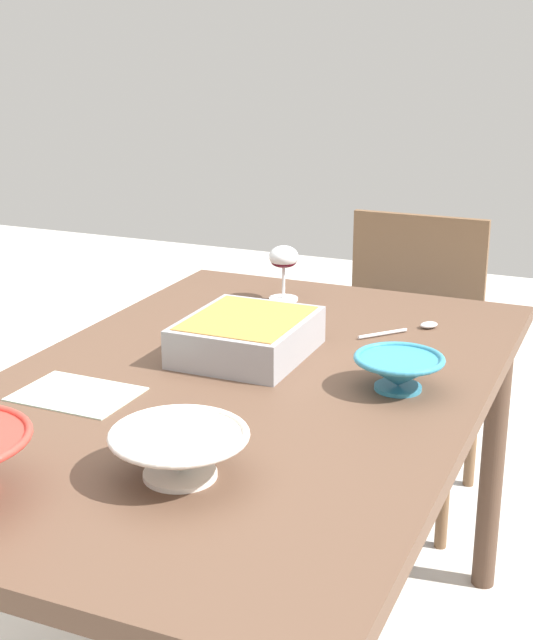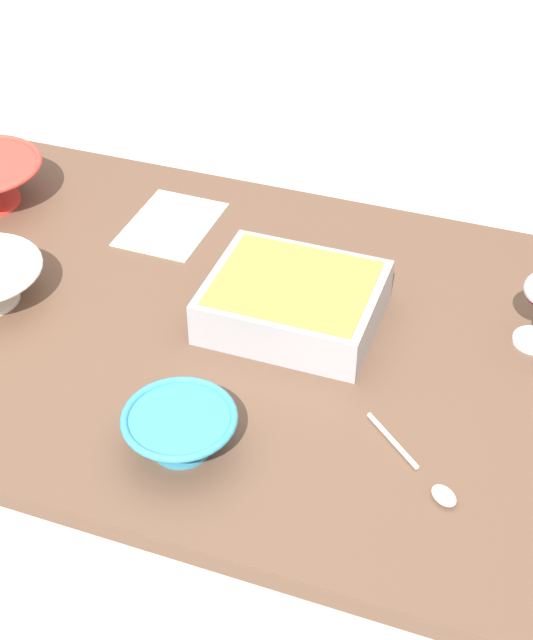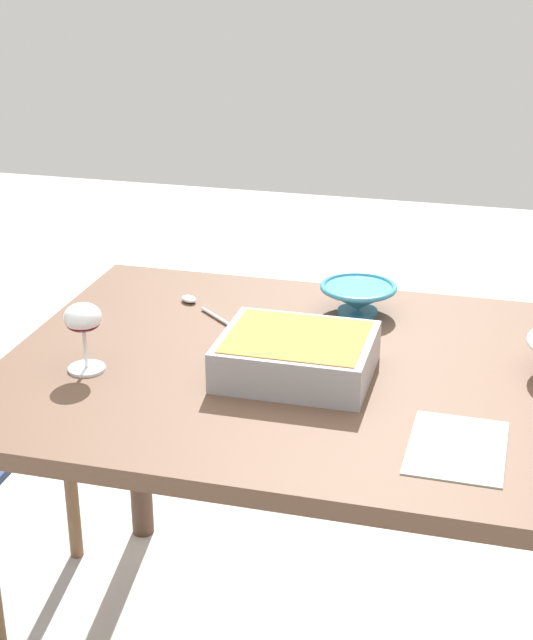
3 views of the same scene
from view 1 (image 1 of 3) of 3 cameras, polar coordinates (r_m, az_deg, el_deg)
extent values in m
cube|color=brown|center=(1.79, -1.72, -4.40)|extent=(1.49, 0.93, 0.04)
cylinder|color=#493427|center=(2.45, 14.07, -8.55)|extent=(0.06, 0.06, 0.74)
cylinder|color=#493427|center=(2.68, -3.35, -5.72)|extent=(0.06, 0.06, 0.74)
cube|color=#334772|center=(2.79, 8.21, -2.95)|extent=(0.45, 0.45, 0.02)
cube|color=brown|center=(2.91, 9.49, 2.47)|extent=(0.02, 0.43, 0.42)
cylinder|color=brown|center=(2.76, 2.66, -8.31)|extent=(0.04, 0.04, 0.45)
cylinder|color=brown|center=(2.66, 11.16, -9.72)|extent=(0.04, 0.04, 0.45)
cylinder|color=brown|center=(3.11, 5.34, -5.23)|extent=(0.04, 0.04, 0.45)
cylinder|color=brown|center=(3.02, 12.86, -6.33)|extent=(0.04, 0.04, 0.45)
cylinder|color=white|center=(2.31, 1.08, 1.34)|extent=(0.07, 0.07, 0.01)
cylinder|color=white|center=(2.30, 1.08, 2.38)|extent=(0.01, 0.01, 0.08)
ellipsoid|color=white|center=(2.29, 1.09, 4.02)|extent=(0.07, 0.07, 0.06)
ellipsoid|color=#4C0A19|center=(2.29, 1.09, 3.71)|extent=(0.07, 0.07, 0.03)
cube|color=#99999E|center=(1.91, -1.24, -1.06)|extent=(0.29, 0.25, 0.08)
cube|color=#B27A38|center=(1.90, -1.24, -0.13)|extent=(0.27, 0.22, 0.02)
cylinder|color=teal|center=(1.76, 8.28, -4.23)|extent=(0.09, 0.09, 0.01)
cone|color=teal|center=(1.75, 8.33, -3.27)|extent=(0.17, 0.17, 0.06)
torus|color=teal|center=(1.74, 8.37, -2.42)|extent=(0.17, 0.17, 0.01)
cylinder|color=white|center=(1.43, -5.46, -9.64)|extent=(0.12, 0.12, 0.01)
cone|color=white|center=(1.41, -5.50, -8.37)|extent=(0.21, 0.21, 0.06)
torus|color=white|center=(1.40, -5.54, -7.21)|extent=(0.22, 0.22, 0.01)
cylinder|color=silver|center=(2.06, 7.33, -0.86)|extent=(0.10, 0.09, 0.01)
ellipsoid|color=silver|center=(2.13, 10.20, -0.30)|extent=(0.05, 0.05, 0.01)
cube|color=#B2CCB7|center=(1.76, -11.89, -4.59)|extent=(0.17, 0.22, 0.00)
camera|label=2|loc=(2.11, 39.30, 24.44)|focal=51.76mm
camera|label=3|loc=(2.74, -41.34, 17.48)|focal=54.19mm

